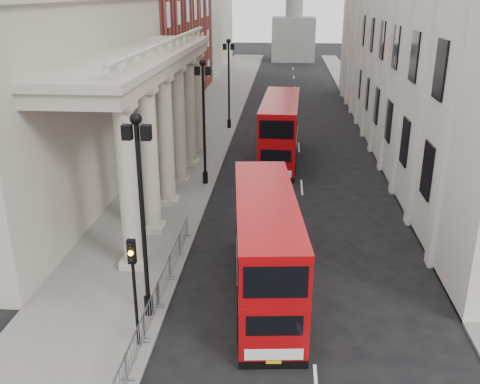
{
  "coord_description": "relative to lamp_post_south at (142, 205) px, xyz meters",
  "views": [
    {
      "loc": [
        4.65,
        -14.3,
        12.44
      ],
      "look_at": [
        2.49,
        11.55,
        2.71
      ],
      "focal_mm": 40.0,
      "sensor_mm": 36.0,
      "label": 1
    }
  ],
  "objects": [
    {
      "name": "ground",
      "position": [
        0.6,
        -4.0,
        -4.91
      ],
      "size": [
        260.0,
        260.0,
        0.0
      ],
      "primitive_type": "plane",
      "color": "black",
      "rests_on": "ground"
    },
    {
      "name": "sidewalk_west",
      "position": [
        -2.4,
        26.0,
        -4.85
      ],
      "size": [
        6.0,
        140.0,
        0.12
      ],
      "primitive_type": "cube",
      "color": "slate",
      "rests_on": "ground"
    },
    {
      "name": "sidewalk_east",
      "position": [
        14.1,
        26.0,
        -4.85
      ],
      "size": [
        3.0,
        140.0,
        0.12
      ],
      "primitive_type": "cube",
      "color": "slate",
      "rests_on": "ground"
    },
    {
      "name": "kerb",
      "position": [
        0.55,
        26.0,
        -4.84
      ],
      "size": [
        0.2,
        140.0,
        0.14
      ],
      "primitive_type": "cube",
      "color": "slate",
      "rests_on": "ground"
    },
    {
      "name": "portico_building",
      "position": [
        -9.9,
        14.0,
        1.09
      ],
      "size": [
        9.0,
        28.0,
        12.0
      ],
      "primitive_type": "cube",
      "color": "#A59B8A",
      "rests_on": "ground"
    },
    {
      "name": "brick_building",
      "position": [
        -9.9,
        44.0,
        6.09
      ],
      "size": [
        9.0,
        32.0,
        22.0
      ],
      "primitive_type": "cube",
      "color": "maroon",
      "rests_on": "ground"
    },
    {
      "name": "west_building_far",
      "position": [
        -9.9,
        76.0,
        5.09
      ],
      "size": [
        9.0,
        30.0,
        20.0
      ],
      "primitive_type": "cube",
      "color": "#A59B8A",
      "rests_on": "ground"
    },
    {
      "name": "lamp_post_south",
      "position": [
        0.0,
        0.0,
        0.0
      ],
      "size": [
        1.05,
        0.44,
        8.32
      ],
      "color": "black",
      "rests_on": "sidewalk_west"
    },
    {
      "name": "lamp_post_mid",
      "position": [
        0.0,
        16.0,
        0.0
      ],
      "size": [
        1.05,
        0.44,
        8.32
      ],
      "color": "black",
      "rests_on": "sidewalk_west"
    },
    {
      "name": "lamp_post_north",
      "position": [
        0.0,
        32.0,
        0.0
      ],
      "size": [
        1.05,
        0.44,
        8.32
      ],
      "color": "black",
      "rests_on": "sidewalk_west"
    },
    {
      "name": "traffic_light",
      "position": [
        0.1,
        -2.02,
        -1.8
      ],
      "size": [
        0.28,
        0.33,
        4.3
      ],
      "color": "black",
      "rests_on": "sidewalk_west"
    },
    {
      "name": "crowd_barriers",
      "position": [
        0.25,
        -1.77,
        -4.24
      ],
      "size": [
        0.5,
        18.75,
        1.1
      ],
      "color": "gray",
      "rests_on": "sidewalk_west"
    },
    {
      "name": "bus_near",
      "position": [
        4.63,
        2.23,
        -2.59
      ],
      "size": [
        3.5,
        10.5,
        4.45
      ],
      "rotation": [
        0.0,
        0.0,
        0.1
      ],
      "color": "#A0070A",
      "rests_on": "ground"
    },
    {
      "name": "bus_far",
      "position": [
        4.98,
        22.3,
        -2.4
      ],
      "size": [
        3.07,
        11.23,
        4.81
      ],
      "rotation": [
        0.0,
        0.0,
        -0.03
      ],
      "color": "#AA070B",
      "rests_on": "ground"
    },
    {
      "name": "pedestrian_a",
      "position": [
        -2.85,
        11.56,
        -3.87
      ],
      "size": [
        0.68,
        0.45,
        1.84
      ],
      "primitive_type": "imported",
      "rotation": [
        0.0,
        0.0,
        -0.01
      ],
      "color": "black",
      "rests_on": "sidewalk_west"
    },
    {
      "name": "pedestrian_b",
      "position": [
        -3.62,
        13.13,
        -3.99
      ],
      "size": [
        0.84,
        0.69,
        1.6
      ],
      "primitive_type": "imported",
      "rotation": [
        0.0,
        0.0,
        3.03
      ],
      "color": "black",
      "rests_on": "sidewalk_west"
    },
    {
      "name": "pedestrian_c",
      "position": [
        -2.28,
        14.43,
        -3.98
      ],
      "size": [
        0.93,
        0.8,
        1.62
      ],
      "primitive_type": "imported",
      "rotation": [
        0.0,
        0.0,
        5.84
      ],
      "color": "black",
      "rests_on": "sidewalk_west"
    }
  ]
}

